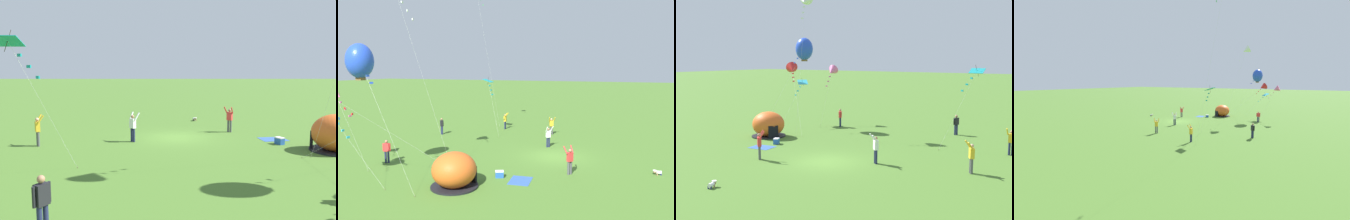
% 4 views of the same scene
% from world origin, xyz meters
% --- Properties ---
extents(ground_plane, '(300.00, 300.00, 0.00)m').
position_xyz_m(ground_plane, '(0.00, 0.00, 0.00)').
color(ground_plane, '#477028').
extents(popup_tent, '(2.81, 2.81, 2.10)m').
position_xyz_m(popup_tent, '(-8.76, 3.92, 1.00)').
color(popup_tent, '#D8591E').
rests_on(popup_tent, ground).
extents(picnic_blanket, '(1.85, 1.50, 0.01)m').
position_xyz_m(picnic_blanket, '(-6.31, 0.68, 0.01)').
color(picnic_blanket, '#3359A5').
rests_on(picnic_blanket, ground).
extents(cooler_box, '(0.56, 0.64, 0.44)m').
position_xyz_m(cooler_box, '(-6.23, 2.13, 0.22)').
color(cooler_box, '#2659B2').
rests_on(cooler_box, ground).
extents(toddler_crawling, '(0.34, 0.55, 0.32)m').
position_xyz_m(toddler_crawling, '(-1.88, -7.27, 0.18)').
color(toddler_crawling, white).
rests_on(toddler_crawling, ground).
extents(person_watching_sky, '(0.68, 0.50, 1.89)m').
position_xyz_m(person_watching_sky, '(9.51, 8.15, 1.00)').
color(person_watching_sky, '#1E2347').
rests_on(person_watching_sky, ground).
extents(person_near_tent, '(0.71, 0.68, 1.89)m').
position_xyz_m(person_near_tent, '(-3.92, -1.90, 1.00)').
color(person_near_tent, '#4C4C51').
rests_on(person_near_tent, ground).
extents(person_strolling, '(0.71, 0.69, 1.89)m').
position_xyz_m(person_strolling, '(2.85, 1.32, 1.00)').
color(person_strolling, '#1E2347').
rests_on(person_strolling, ground).
extents(person_far_back, '(0.37, 0.55, 1.72)m').
position_xyz_m(person_far_back, '(-6.34, 11.11, 0.96)').
color(person_far_back, '#1E2347').
rests_on(person_far_back, ground).
extents(person_arms_raised, '(0.66, 0.72, 1.89)m').
position_xyz_m(person_arms_raised, '(8.42, 2.45, 1.00)').
color(person_arms_raised, '#4C4C51').
rests_on(person_arms_raised, ground).
extents(person_center_field, '(0.41, 0.51, 1.72)m').
position_xyz_m(person_center_field, '(4.18, 13.21, 0.96)').
color(person_center_field, '#1E2347').
rests_on(person_center_field, ground).
extents(kite_teal, '(2.46, 2.59, 6.07)m').
position_xyz_m(kite_teal, '(6.73, 8.92, 5.44)').
color(kite_teal, silver).
rests_on(kite_teal, ground).
extents(kite_white, '(2.17, 3.99, 12.38)m').
position_xyz_m(kite_white, '(-8.13, 8.20, 11.59)').
color(kite_white, silver).
rests_on(kite_white, ground).
extents(kite_red, '(6.20, 5.94, 6.16)m').
position_xyz_m(kite_red, '(-11.59, 10.35, 5.42)').
color(kite_red, silver).
rests_on(kite_red, ground).
extents(kite_pink, '(1.14, 3.02, 5.85)m').
position_xyz_m(kite_pink, '(-8.72, 13.13, 5.19)').
color(kite_pink, silver).
rests_on(kite_pink, ground).
extents(kite_blue, '(2.09, 5.54, 8.45)m').
position_xyz_m(kite_blue, '(-9.62, 9.86, 7.38)').
color(kite_blue, silver).
rests_on(kite_blue, ground).
extents(kite_cyan, '(1.32, 4.35, 4.55)m').
position_xyz_m(kite_cyan, '(-10.85, 10.89, 3.97)').
color(kite_cyan, silver).
rests_on(kite_cyan, ground).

